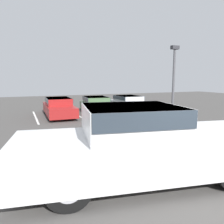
{
  "coord_description": "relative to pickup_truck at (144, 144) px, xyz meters",
  "views": [
    {
      "loc": [
        -3.26,
        -3.52,
        2.52
      ],
      "look_at": [
        0.61,
        5.64,
        1.0
      ],
      "focal_mm": 35.0,
      "sensor_mm": 36.0,
      "label": 1
    }
  ],
  "objects": [
    {
      "name": "parked_sedan_a",
      "position": [
        -0.35,
        10.52,
        -0.28
      ],
      "size": [
        1.84,
        4.78,
        1.24
      ],
      "rotation": [
        0.0,
        0.0,
        -1.6
      ],
      "color": "maroon",
      "rests_on": "ground_plane"
    },
    {
      "name": "pickup_truck",
      "position": [
        0.0,
        0.0,
        0.0
      ],
      "size": [
        6.43,
        3.15,
        1.89
      ],
      "rotation": [
        0.0,
        0.0,
        -0.18
      ],
      "color": "white",
      "rests_on": "ground_plane"
    },
    {
      "name": "stall_stripe_b",
      "position": [
        0.91,
        10.67,
        -0.94
      ],
      "size": [
        0.12,
        5.27,
        0.01
      ],
      "primitive_type": "cube",
      "color": "white",
      "rests_on": "ground_plane"
    },
    {
      "name": "parked_sedan_c",
      "position": [
        5.02,
        10.58,
        -0.29
      ],
      "size": [
        1.79,
        4.29,
        1.22
      ],
      "rotation": [
        0.0,
        0.0,
        -1.57
      ],
      "color": "#B7BABF",
      "rests_on": "ground_plane"
    },
    {
      "name": "light_post",
      "position": [
        9.61,
        11.04,
        2.25
      ],
      "size": [
        0.7,
        0.36,
        5.29
      ],
      "color": "#515156",
      "rests_on": "ground_plane"
    },
    {
      "name": "parked_sedan_b",
      "position": [
        2.42,
        10.75,
        -0.3
      ],
      "size": [
        2.23,
        4.52,
        1.21
      ],
      "rotation": [
        0.0,
        0.0,
        -1.67
      ],
      "color": "#4C6B47",
      "rests_on": "ground_plane"
    },
    {
      "name": "stall_stripe_a",
      "position": [
        -1.86,
        10.67,
        -0.94
      ],
      "size": [
        0.12,
        5.27,
        0.01
      ],
      "primitive_type": "cube",
      "color": "white",
      "rests_on": "ground_plane"
    },
    {
      "name": "stall_stripe_c",
      "position": [
        3.68,
        10.67,
        -0.94
      ],
      "size": [
        0.12,
        5.27,
        0.01
      ],
      "primitive_type": "cube",
      "color": "white",
      "rests_on": "ground_plane"
    },
    {
      "name": "ground_plane",
      "position": [
        0.54,
        -0.93,
        -0.94
      ],
      "size": [
        60.0,
        60.0,
        0.0
      ],
      "primitive_type": "plane",
      "color": "#4C4947"
    },
    {
      "name": "stall_stripe_d",
      "position": [
        6.46,
        10.67,
        -0.94
      ],
      "size": [
        0.12,
        5.27,
        0.01
      ],
      "primitive_type": "cube",
      "color": "white",
      "rests_on": "ground_plane"
    }
  ]
}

